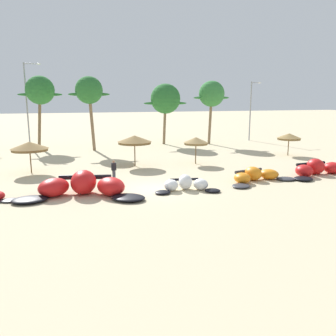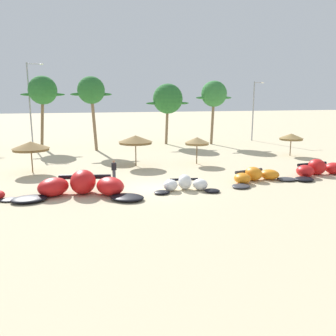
# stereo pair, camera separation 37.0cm
# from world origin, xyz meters

# --- Properties ---
(ground_plane) EXTENTS (260.00, 260.00, 0.00)m
(ground_plane) POSITION_xyz_m (0.00, 0.00, 0.00)
(ground_plane) COLOR beige
(kite_left) EXTENTS (8.34, 4.85, 1.58)m
(kite_left) POSITION_xyz_m (-4.67, -0.28, 0.61)
(kite_left) COLOR black
(kite_left) RESTS_ON ground
(kite_left_of_center) EXTENTS (4.64, 2.50, 1.04)m
(kite_left_of_center) POSITION_xyz_m (2.20, -0.98, 0.40)
(kite_left_of_center) COLOR black
(kite_left_of_center) RESTS_ON ground
(kite_center) EXTENTS (6.10, 3.51, 1.05)m
(kite_center) POSITION_xyz_m (8.21, 0.02, 0.40)
(kite_center) COLOR #333338
(kite_center) RESTS_ON ground
(kite_right_of_center) EXTENTS (6.88, 3.36, 1.30)m
(kite_right_of_center) POSITION_xyz_m (14.26, 0.39, 0.50)
(kite_right_of_center) COLOR black
(kite_right_of_center) RESTS_ON ground
(beach_umbrella_near_van) EXTENTS (3.07, 3.07, 2.65)m
(beach_umbrella_near_van) POSITION_xyz_m (-8.41, 8.11, 2.26)
(beach_umbrella_near_van) COLOR brown
(beach_umbrella_near_van) RESTS_ON ground
(beach_umbrella_middle) EXTENTS (3.15, 3.15, 2.85)m
(beach_umbrella_middle) POSITION_xyz_m (0.58, 8.54, 2.46)
(beach_umbrella_middle) COLOR brown
(beach_umbrella_middle) RESTS_ON ground
(beach_umbrella_near_palms) EXTENTS (2.34, 2.34, 2.57)m
(beach_umbrella_near_palms) POSITION_xyz_m (6.40, 7.95, 2.21)
(beach_umbrella_near_palms) COLOR brown
(beach_umbrella_near_palms) RESTS_ON ground
(beach_umbrella_outermost) EXTENTS (2.56, 2.56, 2.43)m
(beach_umbrella_outermost) POSITION_xyz_m (17.96, 9.62, 2.07)
(beach_umbrella_outermost) COLOR brown
(beach_umbrella_outermost) RESTS_ON ground
(person_near_kites) EXTENTS (0.36, 0.24, 1.62)m
(person_near_kites) POSITION_xyz_m (-2.15, 3.09, 0.82)
(person_near_kites) COLOR #383842
(person_near_kites) RESTS_ON ground
(palm_left) EXTENTS (5.27, 3.51, 8.92)m
(palm_left) POSITION_xyz_m (-8.09, 23.78, 7.07)
(palm_left) COLOR brown
(palm_left) RESTS_ON ground
(palm_left_of_gap) EXTENTS (4.79, 3.19, 8.71)m
(palm_left_of_gap) POSITION_xyz_m (-2.48, 19.54, 7.00)
(palm_left_of_gap) COLOR #7F6647
(palm_left_of_gap) RESTS_ON ground
(palm_center_left) EXTENTS (6.00, 4.00, 8.11)m
(palm_center_left) POSITION_xyz_m (7.77, 22.78, 6.06)
(palm_center_left) COLOR #7F6647
(palm_center_left) RESTS_ON ground
(palm_center_right) EXTENTS (5.16, 3.44, 8.48)m
(palm_center_right) POSITION_xyz_m (13.68, 20.98, 6.67)
(palm_center_right) COLOR #7F6647
(palm_center_right) RESTS_ON ground
(lamppost_west) EXTENTS (2.12, 0.24, 10.53)m
(lamppost_west) POSITION_xyz_m (-9.66, 24.95, 5.86)
(lamppost_west) COLOR gray
(lamppost_west) RESTS_ON ground
(lamppost_west_center) EXTENTS (1.65, 0.24, 8.54)m
(lamppost_west_center) POSITION_xyz_m (20.98, 23.07, 4.79)
(lamppost_west_center) COLOR gray
(lamppost_west_center) RESTS_ON ground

